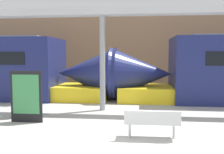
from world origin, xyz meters
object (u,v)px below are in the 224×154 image
(trash_bin, at_px, (19,105))
(bench_near, at_px, (152,121))
(support_column_near, at_px, (102,64))
(poster_board, at_px, (26,96))

(trash_bin, bearing_deg, bench_near, -22.30)
(trash_bin, bearing_deg, support_column_near, 26.85)
(poster_board, height_order, support_column_near, support_column_near)
(trash_bin, xyz_separation_m, support_column_near, (2.85, 1.44, 1.46))
(bench_near, relative_size, poster_board, 0.86)
(bench_near, xyz_separation_m, support_column_near, (-1.81, 3.35, 1.42))
(poster_board, relative_size, support_column_near, 0.45)
(bench_near, bearing_deg, support_column_near, 117.59)
(trash_bin, distance_m, support_column_near, 3.51)
(support_column_near, bearing_deg, bench_near, -61.58)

